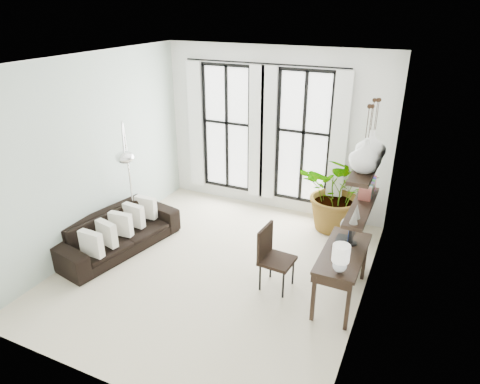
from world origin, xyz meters
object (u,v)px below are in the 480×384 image
Objects in this scene: plant at (339,192)px; desk at (342,257)px; sofa at (117,232)px; arc_lamp at (125,152)px; buddha at (346,246)px; desk_chair at (272,254)px.

plant reaches higher than desk.
desk reaches higher than sofa.
arc_lamp is 2.53× the size of buddha.
sofa is 3.97m from plant.
buddha is (3.64, 1.08, 0.05)m from sofa.
sofa is 0.99× the size of arc_lamp.
buddha is (0.41, -1.18, -0.39)m from plant.
sofa is 2.24× the size of desk_chair.
desk is 1.01m from desk_chair.
desk_chair is (2.76, 0.11, 0.24)m from sofa.
arc_lamp is (0.10, 0.31, 1.35)m from sofa.
desk is (3.75, 0.18, 0.41)m from sofa.
arc_lamp is (-3.13, -1.94, 0.91)m from plant.
plant is at bearing 31.86° from arc_lamp.
plant reaches higher than desk_chair.
plant is at bearing -43.35° from sofa.
desk_chair is 2.88m from arc_lamp.
arc_lamp is (-3.64, 0.13, 0.94)m from desk.
plant is 1.56× the size of desk_chair.
desk_chair is 1.12× the size of buddha.
plant is 1.74× the size of buddha.
sofa is 1.65× the size of desk.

